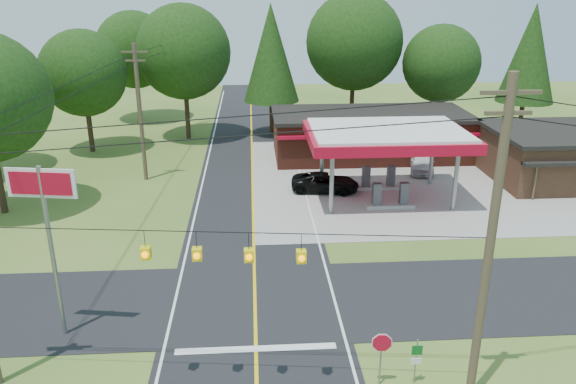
{
  "coord_description": "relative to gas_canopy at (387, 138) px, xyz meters",
  "views": [
    {
      "loc": [
        0.04,
        -22.63,
        13.81
      ],
      "look_at": [
        2.0,
        7.0,
        2.8
      ],
      "focal_mm": 35.0,
      "sensor_mm": 36.0,
      "label": 1
    }
  ],
  "objects": [
    {
      "name": "ground",
      "position": [
        -9.0,
        -13.0,
        -4.27
      ],
      "size": [
        120.0,
        120.0,
        0.0
      ],
      "primitive_type": "plane",
      "color": "#406122",
      "rests_on": "ground"
    },
    {
      "name": "sedan_car",
      "position": [
        4.28,
        5.58,
        -3.52
      ],
      "size": [
        5.34,
        5.34,
        1.5
      ],
      "primitive_type": "imported",
      "rotation": [
        0.0,
        0.0,
        -0.25
      ],
      "color": "silver",
      "rests_on": "ground"
    },
    {
      "name": "main_highway",
      "position": [
        -9.0,
        -13.0,
        -4.26
      ],
      "size": [
        8.0,
        120.0,
        0.02
      ],
      "primitive_type": "cube",
      "color": "black",
      "rests_on": "ground"
    },
    {
      "name": "gas_canopy",
      "position": [
        0.0,
        0.0,
        0.0
      ],
      "size": [
        10.6,
        7.4,
        4.88
      ],
      "color": "gray",
      "rests_on": "ground"
    },
    {
      "name": "convenience_store",
      "position": [
        1.0,
        9.98,
        -2.35
      ],
      "size": [
        16.4,
        7.55,
        3.8
      ],
      "color": "#60271B",
      "rests_on": "ground"
    },
    {
      "name": "overhead_beacons",
      "position": [
        -10.0,
        -19.0,
        1.95
      ],
      "size": [
        17.04,
        2.04,
        1.03
      ],
      "color": "black",
      "rests_on": "ground"
    },
    {
      "name": "lane_center_yellow",
      "position": [
        -9.0,
        -13.0,
        -4.24
      ],
      "size": [
        0.15,
        110.0,
        0.0
      ],
      "primitive_type": "cube",
      "color": "yellow",
      "rests_on": "main_highway"
    },
    {
      "name": "octagonal_stop_sign",
      "position": [
        -4.5,
        -19.01,
        -2.64
      ],
      "size": [
        0.77,
        0.13,
        2.2
      ],
      "color": "gray",
      "rests_on": "ground"
    },
    {
      "name": "route_sign_post",
      "position": [
        -3.2,
        -19.02,
        -3.16
      ],
      "size": [
        0.39,
        0.1,
        1.88
      ],
      "color": "gray",
      "rests_on": "ground"
    },
    {
      "name": "suv_car",
      "position": [
        -3.87,
        1.5,
        -3.61
      ],
      "size": [
        5.49,
        5.49,
        1.32
      ],
      "primitive_type": "imported",
      "rotation": [
        0.0,
        0.0,
        1.4
      ],
      "color": "black",
      "rests_on": "ground"
    },
    {
      "name": "utility_pole_north",
      "position": [
        -15.5,
        22.0,
        0.48
      ],
      "size": [
        0.3,
        0.3,
        9.5
      ],
      "color": "#473828",
      "rests_on": "ground"
    },
    {
      "name": "treeline_backdrop",
      "position": [
        -8.18,
        11.01,
        3.22
      ],
      "size": [
        70.27,
        51.59,
        13.3
      ],
      "color": "#332316",
      "rests_on": "ground"
    },
    {
      "name": "big_stop_sign",
      "position": [
        -17.0,
        -15.01,
        1.31
      ],
      "size": [
        2.73,
        0.54,
        7.42
      ],
      "color": "gray",
      "rests_on": "ground"
    },
    {
      "name": "utility_pole_far_left",
      "position": [
        -17.0,
        5.0,
        0.93
      ],
      "size": [
        1.8,
        0.3,
        10.0
      ],
      "color": "#473828",
      "rests_on": "ground"
    },
    {
      "name": "cross_road",
      "position": [
        -9.0,
        -13.0,
        -4.25
      ],
      "size": [
        70.0,
        7.0,
        0.02
      ],
      "primitive_type": "cube",
      "color": "black",
      "rests_on": "ground"
    },
    {
      "name": "utility_pole_near_right",
      "position": [
        -1.5,
        -20.0,
        1.69
      ],
      "size": [
        1.8,
        0.3,
        11.5
      ],
      "color": "#473828",
      "rests_on": "ground"
    }
  ]
}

